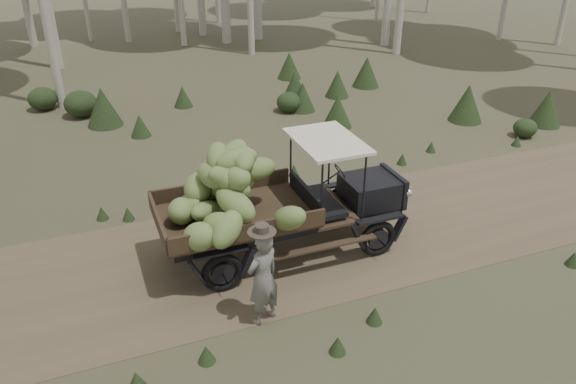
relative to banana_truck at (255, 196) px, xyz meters
name	(u,v)px	position (x,y,z in m)	size (l,w,h in m)	color
ground	(387,224)	(2.98, 0.22, -1.37)	(120.00, 120.00, 0.00)	#473D2B
dirt_track	(387,224)	(2.98, 0.22, -1.37)	(70.00, 4.00, 0.01)	brown
banana_truck	(255,196)	(0.00, 0.00, 0.00)	(4.86, 2.45, 2.42)	black
farmer	(263,277)	(-0.44, -1.67, -0.52)	(0.71, 0.60, 1.79)	#585650
undergrowth	(316,167)	(2.29, 2.39, -0.86)	(23.95, 22.86, 1.23)	#233319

